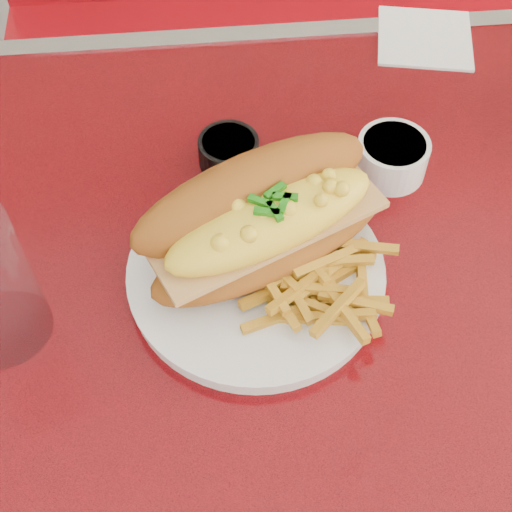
{
  "coord_description": "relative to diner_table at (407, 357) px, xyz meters",
  "views": [
    {
      "loc": [
        -0.21,
        -0.37,
        1.35
      ],
      "look_at": [
        -0.18,
        0.02,
        0.81
      ],
      "focal_mm": 50.0,
      "sensor_mm": 36.0,
      "label": 1
    }
  ],
  "objects": [
    {
      "name": "gravy_ramekin",
      "position": [
        -0.02,
        0.15,
        0.18
      ],
      "size": [
        0.09,
        0.09,
        0.04
      ],
      "rotation": [
        0.0,
        0.0,
        0.19
      ],
      "color": "silver",
      "rests_on": "diner_table"
    },
    {
      "name": "dinner_plate",
      "position": [
        -0.18,
        0.02,
        0.17
      ],
      "size": [
        0.29,
        0.29,
        0.02
      ],
      "rotation": [
        0.0,
        0.0,
        0.16
      ],
      "color": "silver",
      "rests_on": "diner_table"
    },
    {
      "name": "ground",
      "position": [
        0.0,
        0.0,
        -0.61
      ],
      "size": [
        8.0,
        8.0,
        0.0
      ],
      "primitive_type": "plane",
      "color": "beige",
      "rests_on": "ground"
    },
    {
      "name": "paper_napkin",
      "position": [
        0.08,
        0.37,
        0.16
      ],
      "size": [
        0.14,
        0.14,
        0.0
      ],
      "primitive_type": "cube",
      "rotation": [
        0.0,
        0.0,
        -0.21
      ],
      "color": "white",
      "rests_on": "diner_table"
    },
    {
      "name": "diner_table",
      "position": [
        0.0,
        0.0,
        0.0
      ],
      "size": [
        1.23,
        0.83,
        0.77
      ],
      "color": "#B40B13",
      "rests_on": "ground"
    },
    {
      "name": "fork",
      "position": [
        -0.12,
        0.02,
        0.18
      ],
      "size": [
        0.07,
        0.15,
        0.0
      ],
      "rotation": [
        0.0,
        0.0,
        1.95
      ],
      "color": "silver",
      "rests_on": "dinner_plate"
    },
    {
      "name": "fries_pile",
      "position": [
        -0.12,
        -0.01,
        0.19
      ],
      "size": [
        0.12,
        0.12,
        0.03
      ],
      "primitive_type": null,
      "rotation": [
        0.0,
        0.0,
        -0.12
      ],
      "color": "gold",
      "rests_on": "dinner_plate"
    },
    {
      "name": "booth_bench_far",
      "position": [
        0.0,
        0.81,
        -0.32
      ],
      "size": [
        1.2,
        0.51,
        0.9
      ],
      "color": "#9B0A14",
      "rests_on": "ground"
    },
    {
      "name": "sauce_cup_left",
      "position": [
        -0.19,
        0.18,
        0.18
      ],
      "size": [
        0.08,
        0.08,
        0.03
      ],
      "rotation": [
        0.0,
        0.0,
        0.19
      ],
      "color": "black",
      "rests_on": "diner_table"
    },
    {
      "name": "mac_hoagie",
      "position": [
        -0.17,
        0.04,
        0.23
      ],
      "size": [
        0.28,
        0.21,
        0.11
      ],
      "rotation": [
        0.0,
        0.0,
        0.42
      ],
      "color": "#985318",
      "rests_on": "dinner_plate"
    }
  ]
}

